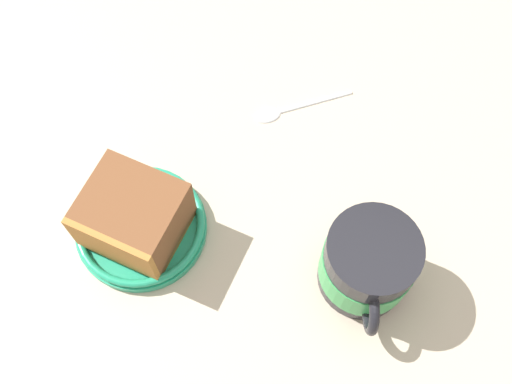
% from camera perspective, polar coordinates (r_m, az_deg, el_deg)
% --- Properties ---
extents(ground_plane, '(1.45, 1.45, 0.04)m').
position_cam_1_polar(ground_plane, '(0.67, -3.64, -0.63)').
color(ground_plane, tan).
extents(small_plate, '(0.13, 0.13, 0.02)m').
position_cam_1_polar(small_plate, '(0.64, -10.62, -3.16)').
color(small_plate, '#1E8C66').
rests_on(small_plate, ground_plane).
extents(cake_slice, '(0.09, 0.09, 0.07)m').
position_cam_1_polar(cake_slice, '(0.61, -11.28, -2.20)').
color(cake_slice, '#9E662D').
rests_on(cake_slice, small_plate).
extents(tea_mug, '(0.11, 0.09, 0.09)m').
position_cam_1_polar(tea_mug, '(0.59, 10.30, -6.63)').
color(tea_mug, black).
rests_on(tea_mug, ground_plane).
extents(teaspoon, '(0.09, 0.10, 0.01)m').
position_cam_1_polar(teaspoon, '(0.70, 2.51, 7.64)').
color(teaspoon, silver).
rests_on(teaspoon, ground_plane).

